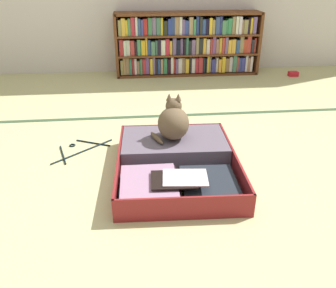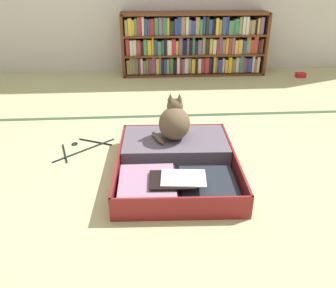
% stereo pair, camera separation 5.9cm
% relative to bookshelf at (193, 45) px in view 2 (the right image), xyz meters
% --- Properties ---
extents(ground_plane, '(10.00, 10.00, 0.00)m').
position_rel_bookshelf_xyz_m(ground_plane, '(-0.41, -2.23, -0.32)').
color(ground_plane, '#C1BC84').
extents(tatami_border, '(4.80, 0.05, 0.00)m').
position_rel_bookshelf_xyz_m(tatami_border, '(-0.41, -1.25, -0.32)').
color(tatami_border, '#364E33').
rests_on(tatami_border, ground_plane).
extents(bookshelf, '(1.57, 0.29, 0.66)m').
position_rel_bookshelf_xyz_m(bookshelf, '(0.00, 0.00, 0.00)').
color(bookshelf, brown).
rests_on(bookshelf, ground_plane).
extents(open_suitcase, '(0.70, 0.87, 0.13)m').
position_rel_bookshelf_xyz_m(open_suitcase, '(-0.37, -2.08, -0.27)').
color(open_suitcase, maroon).
rests_on(open_suitcase, ground_plane).
extents(black_cat, '(0.26, 0.25, 0.27)m').
position_rel_bookshelf_xyz_m(black_cat, '(-0.36, -1.91, -0.09)').
color(black_cat, brown).
rests_on(black_cat, open_suitcase).
extents(clothes_hanger, '(0.36, 0.34, 0.01)m').
position_rel_bookshelf_xyz_m(clothes_hanger, '(-0.97, -1.78, -0.32)').
color(clothes_hanger, black).
rests_on(clothes_hanger, ground_plane).
extents(small_red_pouch, '(0.10, 0.07, 0.05)m').
position_rel_bookshelf_xyz_m(small_red_pouch, '(1.16, -0.23, -0.30)').
color(small_red_pouch, red).
rests_on(small_red_pouch, ground_plane).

